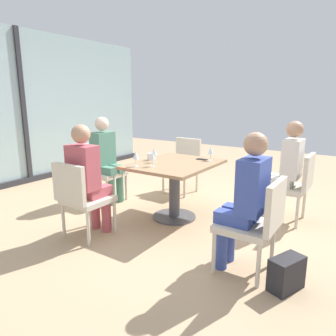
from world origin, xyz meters
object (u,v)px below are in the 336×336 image
dining_table_main (175,177)px  chair_far_left (81,195)px  wine_glass_1 (136,156)px  person_front_right (287,166)px  coffee_cup (150,157)px  wine_glass_3 (154,152)px  handbag_0 (286,274)px  person_front_left (246,196)px  person_far_left (88,175)px  chair_near_window (102,168)px  chair_front_right (294,183)px  cell_phone_on_table (202,159)px  chair_far_right (183,162)px  wine_glass_0 (152,156)px  person_near_window (106,156)px  wine_glass_2 (211,151)px  chair_front_left (256,221)px

dining_table_main → chair_far_left: (-1.08, 0.51, -0.04)m
dining_table_main → wine_glass_1: wine_glass_1 is taller
person_front_right → coffee_cup: bearing=115.8°
person_front_right → wine_glass_3: bearing=120.6°
dining_table_main → handbag_0: 1.84m
person_front_left → person_far_left: size_ratio=1.00×
chair_near_window → wine_glass_1: bearing=-112.8°
chair_near_window → person_front_left: person_front_left is taller
chair_front_right → cell_phone_on_table: 1.19m
chair_far_right → coffee_cup: (-1.11, -0.15, 0.28)m
cell_phone_on_table → chair_near_window: bearing=102.9°
coffee_cup → handbag_0: (-0.78, -1.96, -0.64)m
person_front_left → cell_phone_on_table: (1.09, 1.00, 0.03)m
dining_table_main → wine_glass_3: size_ratio=6.21×
coffee_cup → dining_table_main: bearing=-84.9°
chair_far_right → wine_glass_1: 1.57m
chair_far_right → chair_far_left: bearing=180.0°
person_front_left → person_front_right: (1.44, 0.00, 0.00)m
wine_glass_0 → handbag_0: (-0.49, -1.71, -0.72)m
chair_far_left → chair_front_right: same height
dining_table_main → handbag_0: bearing=-117.0°
chair_near_window → chair_far_left: bearing=-144.0°
chair_far_right → wine_glass_0: 1.51m
chair_far_right → person_near_window: bearing=147.9°
person_front_right → chair_near_window: bearing=106.1°
wine_glass_0 → handbag_0: wine_glass_0 is taller
wine_glass_2 → chair_near_window: bearing=103.2°
wine_glass_0 → person_far_left: bearing=147.6°
dining_table_main → coffee_cup: coffee_cup is taller
chair_far_left → person_front_left: 1.76m
chair_front_left → person_far_left: 1.84m
person_far_left → wine_glass_1: bearing=-24.3°
person_far_left → wine_glass_0: size_ratio=6.81×
chair_front_left → chair_front_right: (1.44, 0.00, 0.00)m
chair_far_right → wine_glass_2: wine_glass_2 is taller
person_far_left → cell_phone_on_table: size_ratio=8.75×
person_front_right → handbag_0: (-1.53, -0.41, -0.56)m
wine_glass_3 → coffee_cup: (0.09, 0.13, -0.09)m
wine_glass_1 → chair_far_left: bearing=159.5°
chair_front_right → chair_near_window: bearing=105.5°
person_near_window → person_front_right: bearing=-73.2°
wine_glass_1 → coffee_cup: 0.42m
person_far_left → chair_far_left: bearing=180.0°
person_far_left → wine_glass_3: person_far_left is taller
wine_glass_1 → wine_glass_2: (0.81, -0.58, 0.00)m
chair_near_window → person_front_right: 2.60m
person_front_right → chair_front_right: bearing=-90.0°
chair_front_right → chair_far_right: 1.85m
chair_far_right → handbag_0: size_ratio=2.90×
person_near_window → wine_glass_2: size_ratio=6.81×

